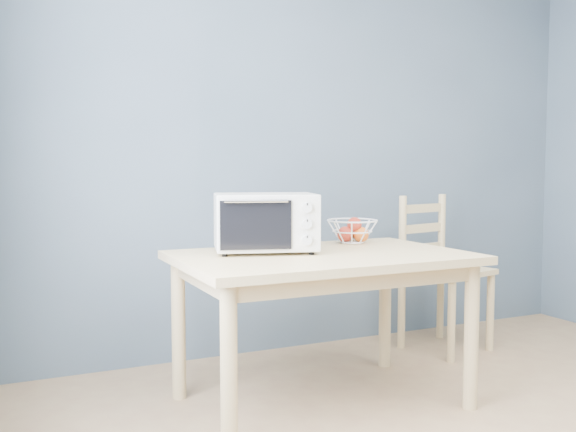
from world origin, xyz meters
name	(u,v)px	position (x,y,z in m)	size (l,w,h in m)	color
dining_table	(322,274)	(-0.51, 1.28, 0.65)	(1.40, 0.90, 0.75)	#D9B982
toaster_oven	(262,222)	(-0.76, 1.44, 0.90)	(0.57, 0.46, 0.29)	beige
fruit_basket	(352,230)	(-0.16, 1.59, 0.82)	(0.34, 0.34, 0.14)	white
dining_chair	(440,273)	(0.65, 1.82, 0.49)	(0.55, 0.55, 0.99)	#D9B982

